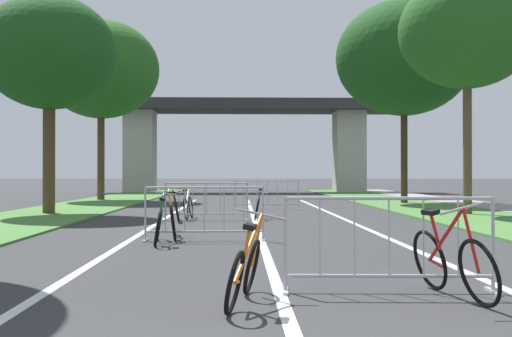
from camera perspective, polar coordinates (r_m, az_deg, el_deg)
grass_verge_left at (r=23.68m, az=-16.08°, el=-3.50°), size 3.46×49.72×0.05m
grass_verge_right at (r=23.92m, az=15.02°, el=-3.47°), size 3.46×49.72×0.05m
sidewalk_path_right at (r=24.85m, az=21.18°, el=-3.31°), size 2.10×49.72×0.08m
lane_stripe_center at (r=16.99m, az=-0.06°, el=-4.81°), size 0.14×28.76×0.01m
lane_stripe_right_lane at (r=17.25m, az=8.48°, el=-4.74°), size 0.14×28.76×0.01m
lane_stripe_left_lane at (r=17.12m, az=-8.67°, el=-4.78°), size 0.14×28.76×0.01m
overpass_bridge at (r=43.76m, az=-0.98°, el=3.78°), size 22.01×4.37×6.23m
tree_left_oak_mid at (r=21.59m, az=-17.92°, el=9.72°), size 4.23×4.23×6.93m
tree_left_pine_near at (r=31.75m, az=-13.62°, el=8.55°), size 5.51×5.51×8.61m
tree_right_oak_near at (r=21.32m, az=18.27°, el=11.52°), size 4.21×4.21×7.51m
tree_right_maple_mid at (r=28.36m, az=13.03°, el=9.55°), size 5.79×5.79×8.68m
crowd_barrier_nearest at (r=7.20m, az=11.74°, el=-6.67°), size 2.34×0.54×1.05m
crowd_barrier_second at (r=12.42m, az=-4.61°, el=-4.04°), size 2.34×0.49×1.05m
crowd_barrier_third at (r=17.83m, az=-4.41°, el=-2.94°), size 2.34×0.54×1.05m
crowd_barrier_fourth at (r=23.24m, az=1.00°, el=-2.36°), size 2.34×0.49×1.05m
bicycle_red_0 at (r=7.01m, az=17.01°, el=-7.95°), size 0.55×1.65×1.03m
bicycle_yellow_1 at (r=13.02m, az=-7.43°, el=-4.47°), size 0.52×1.79×1.04m
bicycle_black_2 at (r=17.50m, az=-7.09°, el=-3.54°), size 0.52×1.64×0.93m
bicycle_green_3 at (r=12.04m, az=-8.65°, el=-4.94°), size 0.49×1.72×0.97m
bicycle_teal_4 at (r=18.29m, az=0.13°, el=-3.42°), size 0.43×1.57×0.86m
bicycle_white_5 at (r=18.30m, az=-6.06°, el=-3.38°), size 0.45×1.59×0.86m
bicycle_orange_6 at (r=6.43m, az=-1.01°, el=-9.00°), size 0.67×1.62×0.93m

